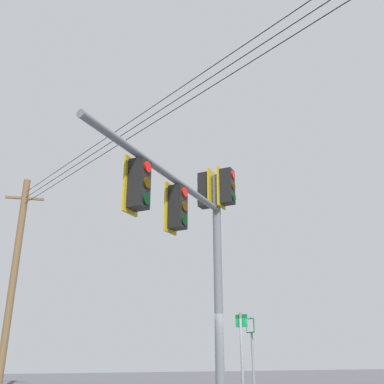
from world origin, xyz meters
The scene contains 5 objects.
signal_mast_assembly centered at (1.27, -1.60, 4.35)m, with size 4.26×3.92×6.06m.
utility_pole_wooden centered at (-12.84, -6.80, 5.21)m, with size 0.35×1.92×10.23m.
route_sign_primary centered at (-2.65, 1.27, 1.67)m, with size 0.36×0.14×2.70m.
route_sign_secondary centered at (-0.86, 0.21, 1.60)m, with size 0.31×0.22×2.66m.
overhead_wire_span centered at (1.79, -0.26, 8.89)m, with size 29.27×13.09×1.34m.
Camera 1 is at (10.07, -4.24, 1.70)m, focal length 40.49 mm.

